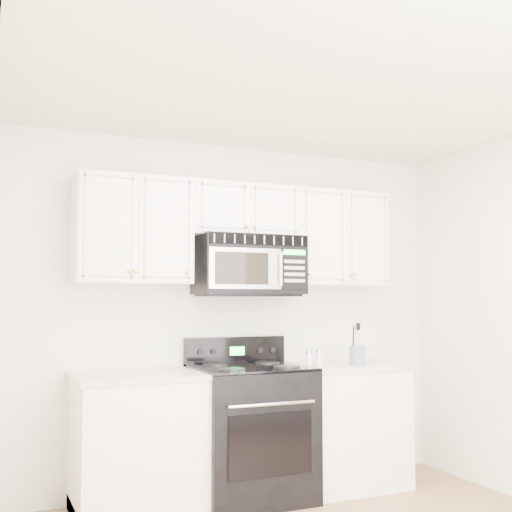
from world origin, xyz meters
TOP-DOWN VIEW (x-y plane):
  - room at (0.00, 0.00)m, footprint 3.51×3.51m
  - base_cabinet_left at (-0.80, 1.44)m, footprint 0.86×0.65m
  - base_cabinet_right at (0.80, 1.44)m, footprint 0.86×0.65m
  - range at (0.01, 1.42)m, footprint 0.79×0.72m
  - upper_cabinets at (-0.00, 1.58)m, footprint 2.44×0.37m
  - microwave at (0.05, 1.55)m, footprint 0.79×0.45m
  - utensil_crock at (0.82, 1.29)m, footprint 0.12×0.12m
  - shaker_salt at (0.59, 1.45)m, footprint 0.04×0.04m
  - shaker_pepper at (0.48, 1.40)m, footprint 0.05×0.05m

SIDE VIEW (x-z plane):
  - base_cabinet_left at x=-0.80m, z-range -0.03..0.89m
  - base_cabinet_right at x=0.80m, z-range -0.03..0.89m
  - range at x=0.01m, z-range -0.08..1.05m
  - shaker_salt at x=0.59m, z-range 0.92..1.03m
  - shaker_pepper at x=0.48m, z-range 0.92..1.03m
  - utensil_crock at x=0.82m, z-range 0.84..1.15m
  - room at x=0.00m, z-range 0.00..2.60m
  - microwave at x=0.05m, z-range 1.45..1.89m
  - upper_cabinets at x=0.00m, z-range 1.56..2.31m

